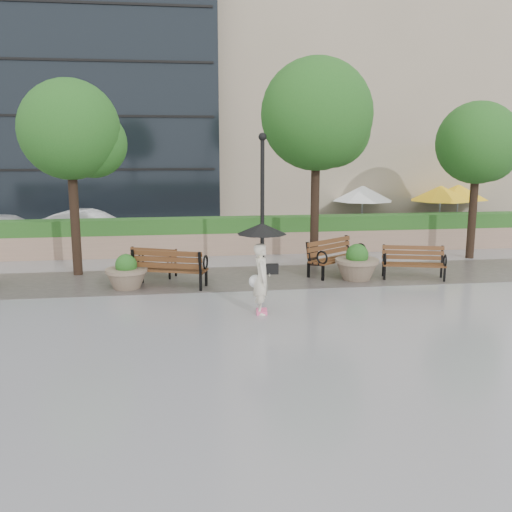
{
  "coord_description": "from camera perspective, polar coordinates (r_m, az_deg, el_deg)",
  "views": [
    {
      "loc": [
        -1.35,
        -13.6,
        3.92
      ],
      "look_at": [
        0.67,
        0.78,
        1.1
      ],
      "focal_mm": 40.0,
      "sensor_mm": 36.0,
      "label": 1
    }
  ],
  "objects": [
    {
      "name": "lamppost",
      "position": [
        16.95,
        0.64,
        4.13
      ],
      "size": [
        0.28,
        0.28,
        4.29
      ],
      "color": "black",
      "rests_on": "ground"
    },
    {
      "name": "bench_3",
      "position": [
        17.74,
        7.95,
        -0.82
      ],
      "size": [
        2.08,
        1.81,
        1.07
      ],
      "rotation": [
        0.0,
        0.0,
        0.62
      ],
      "color": "#562F19",
      "rests_on": "ground"
    },
    {
      "name": "planter_left",
      "position": [
        16.23,
        -12.81,
        -1.88
      ],
      "size": [
        1.16,
        1.16,
        0.98
      ],
      "color": "#7F6B56",
      "rests_on": "ground"
    },
    {
      "name": "cafe_hedge",
      "position": [
        24.02,
        17.62,
        2.17
      ],
      "size": [
        8.0,
        0.5,
        0.9
      ],
      "primitive_type": "cube",
      "color": "#25531B",
      "rests_on": "ground"
    },
    {
      "name": "planter_right",
      "position": [
        17.12,
        10.04,
        -0.97
      ],
      "size": [
        1.29,
        1.29,
        1.08
      ],
      "color": "#7F6B56",
      "rests_on": "ground"
    },
    {
      "name": "car_right",
      "position": [
        23.95,
        -16.29,
        2.79
      ],
      "size": [
        4.37,
        2.25,
        1.37
      ],
      "primitive_type": "imported",
      "rotation": [
        0.0,
        0.0,
        1.37
      ],
      "color": "silver",
      "rests_on": "ground"
    },
    {
      "name": "tree_2",
      "position": [
        21.4,
        21.53,
        10.19
      ],
      "size": [
        2.99,
        2.81,
        5.42
      ],
      "color": "black",
      "rests_on": "ground"
    },
    {
      "name": "asphalt_street",
      "position": [
        24.94,
        -4.81,
        1.92
      ],
      "size": [
        40.0,
        7.0,
        0.0
      ],
      "primitive_type": "cube",
      "color": "black",
      "rests_on": "ground"
    },
    {
      "name": "pedestrian",
      "position": [
        13.32,
        0.58,
        -0.32
      ],
      "size": [
        1.17,
        1.17,
        2.15
      ],
      "rotation": [
        0.0,
        0.0,
        1.44
      ],
      "color": "beige",
      "rests_on": "ground"
    },
    {
      "name": "car_left",
      "position": [
        24.58,
        -23.43,
        2.36
      ],
      "size": [
        4.36,
        2.05,
        1.23
      ],
      "primitive_type": "imported",
      "rotation": [
        0.0,
        0.0,
        1.65
      ],
      "color": "silver",
      "rests_on": "ground"
    },
    {
      "name": "tree_1",
      "position": [
        18.79,
        6.48,
        13.5
      ],
      "size": [
        3.63,
        3.56,
        6.68
      ],
      "color": "black",
      "rests_on": "ground"
    },
    {
      "name": "patio_umb_yellow_b",
      "position": [
        25.53,
        19.58,
        6.03
      ],
      "size": [
        2.5,
        2.5,
        2.3
      ],
      "color": "black",
      "rests_on": "ground"
    },
    {
      "name": "patio_umb_yellow_a",
      "position": [
        24.61,
        17.99,
        5.96
      ],
      "size": [
        2.5,
        2.5,
        2.3
      ],
      "color": "black",
      "rests_on": "ground"
    },
    {
      "name": "bench_4",
      "position": [
        17.62,
        15.45,
        -1.31
      ],
      "size": [
        1.92,
        1.17,
        0.97
      ],
      "rotation": [
        0.0,
        0.0,
        -0.27
      ],
      "color": "#562F19",
      "rests_on": "ground"
    },
    {
      "name": "patio_umb_white",
      "position": [
        23.75,
        10.61,
        6.14
      ],
      "size": [
        2.5,
        2.5,
        2.3
      ],
      "color": "black",
      "rests_on": "ground"
    },
    {
      "name": "ground",
      "position": [
        14.22,
        -2.26,
        -5.02
      ],
      "size": [
        100.0,
        100.0,
        0.0
      ],
      "primitive_type": "plane",
      "color": "gray",
      "rests_on": "ground"
    },
    {
      "name": "bench_2",
      "position": [
        16.18,
        -8.56,
        -1.98
      ],
      "size": [
        2.16,
        1.41,
        1.09
      ],
      "rotation": [
        0.0,
        0.0,
        2.81
      ],
      "color": "#562F19",
      "rests_on": "ground"
    },
    {
      "name": "cobble_strip",
      "position": [
        17.11,
        -3.28,
        -2.26
      ],
      "size": [
        28.0,
        3.2,
        0.01
      ],
      "primitive_type": "cube",
      "color": "#383330",
      "rests_on": "ground"
    },
    {
      "name": "tree_0",
      "position": [
        18.05,
        -17.61,
        11.56
      ],
      "size": [
        3.11,
        2.95,
        5.86
      ],
      "color": "black",
      "rests_on": "ground"
    },
    {
      "name": "cafe_wall",
      "position": [
        26.04,
        16.74,
        6.3
      ],
      "size": [
        10.0,
        0.6,
        4.0
      ],
      "primitive_type": "cube",
      "color": "tan",
      "rests_on": "ground"
    },
    {
      "name": "hedge_wall",
      "position": [
        20.9,
        -4.21,
        2.0
      ],
      "size": [
        24.0,
        0.8,
        1.35
      ],
      "color": "#A07F67",
      "rests_on": "ground"
    },
    {
      "name": "bldg_stone",
      "position": [
        38.8,
        9.68,
        19.86
      ],
      "size": [
        18.0,
        10.0,
        20.0
      ],
      "primitive_type": "cube",
      "color": "tan",
      "rests_on": "ground"
    },
    {
      "name": "bench_1",
      "position": [
        17.62,
        -10.48,
        -1.23
      ],
      "size": [
        1.65,
        1.21,
        0.83
      ],
      "rotation": [
        0.0,
        0.0,
        -0.43
      ],
      "color": "#562F19",
      "rests_on": "ground"
    }
  ]
}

